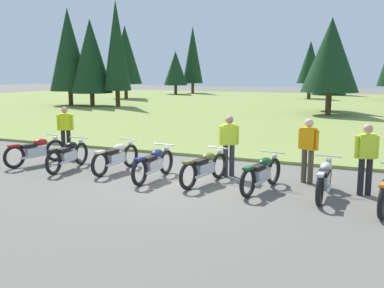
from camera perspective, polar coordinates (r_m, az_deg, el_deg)
The scene contains 14 objects.
ground_plane at distance 11.53m, azimuth -1.19°, elevation -4.87°, with size 140.00×140.00×0.00m, color #605B54.
grass_moorland at distance 35.72m, azimuth 15.96°, elevation 4.59°, with size 80.00×44.00×0.10m, color olive.
forest_treeline at distance 40.01m, azimuth 10.63°, elevation 11.03°, with size 42.98×29.11×8.43m.
motorcycle_red at distance 14.29m, azimuth -19.67°, elevation -0.83°, with size 0.78×2.05×0.88m.
motorcycle_black at distance 13.31m, azimuth -15.82°, elevation -1.35°, with size 0.62×2.10×0.88m.
motorcycle_cream at distance 12.70m, azimuth -9.83°, elevation -1.64°, with size 0.62×2.10×0.88m.
motorcycle_navy at distance 11.64m, azimuth -4.99°, elevation -2.55°, with size 0.62×2.10×0.88m.
motorcycle_olive at distance 11.18m, azimuth 1.68°, elevation -3.02°, with size 0.70×2.07×0.88m.
motorcycle_british_green at distance 10.66m, azimuth 9.08°, elevation -3.76°, with size 0.68×2.08×0.88m.
motorcycle_silver at distance 10.42m, azimuth 16.87°, elevation -4.35°, with size 0.62×2.10×0.88m.
rider_with_back_turned at distance 15.47m, azimuth -16.16°, elevation 2.01°, with size 0.48×0.38×1.67m.
rider_near_row_end at distance 11.93m, azimuth 4.84°, elevation 0.24°, with size 0.48×0.38×1.67m.
rider_checking_bike at distance 11.56m, azimuth 14.89°, elevation -0.35°, with size 0.53×0.31×1.67m.
rider_in_hivis_vest at distance 10.80m, azimuth 21.74°, elevation -1.38°, with size 0.52×0.33×1.67m.
Camera 1 is at (4.67, -10.15, 2.85)m, focal length 40.95 mm.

